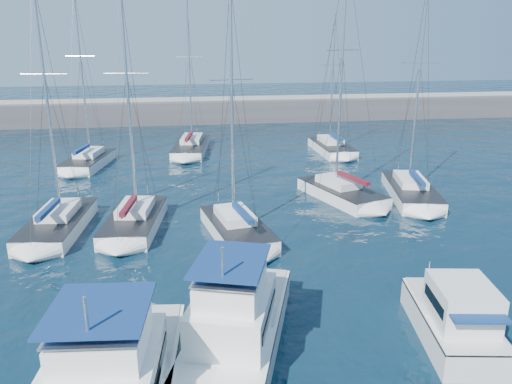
{
  "coord_description": "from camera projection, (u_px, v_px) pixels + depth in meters",
  "views": [
    {
      "loc": [
        -2.09,
        -20.14,
        11.87
      ],
      "look_at": [
        2.05,
        7.74,
        3.0
      ],
      "focal_mm": 35.0,
      "sensor_mm": 36.0,
      "label": 1
    }
  ],
  "objects": [
    {
      "name": "sailboat_mid_d",
      "position": [
        341.0,
        192.0,
        37.73
      ],
      "size": [
        5.47,
        8.25,
        17.53
      ],
      "rotation": [
        0.0,
        0.0,
        0.33
      ],
      "color": "silver",
      "rests_on": "ground"
    },
    {
      "name": "sailboat_mid_b",
      "position": [
        135.0,
        220.0,
        32.0
      ],
      "size": [
        4.04,
        7.87,
        15.53
      ],
      "rotation": [
        0.0,
        0.0,
        -0.13
      ],
      "color": "silver",
      "rests_on": "ground"
    },
    {
      "name": "motor_yacht_stbd_outer",
      "position": [
        454.0,
        320.0,
        20.01
      ],
      "size": [
        3.51,
        6.14,
        3.2
      ],
      "rotation": [
        0.0,
        0.0,
        -0.16
      ],
      "color": "silver",
      "rests_on": "ground"
    },
    {
      "name": "sailboat_mid_e",
      "position": [
        411.0,
        190.0,
        38.13
      ],
      "size": [
        4.9,
        9.18,
        16.04
      ],
      "rotation": [
        0.0,
        0.0,
        -0.22
      ],
      "color": "white",
      "rests_on": "ground"
    },
    {
      "name": "motor_yacht_stbd_inner",
      "position": [
        236.0,
        324.0,
        19.38
      ],
      "size": [
        5.81,
        9.4,
        4.69
      ],
      "rotation": [
        0.0,
        0.0,
        -0.31
      ],
      "color": "white",
      "rests_on": "ground"
    },
    {
      "name": "motor_yacht_port_inner",
      "position": [
        114.0,
        380.0,
        16.25
      ],
      "size": [
        4.65,
        8.69,
        4.69
      ],
      "rotation": [
        0.0,
        0.0,
        -0.1
      ],
      "color": "white",
      "rests_on": "ground"
    },
    {
      "name": "sailboat_back_c",
      "position": [
        332.0,
        147.0,
        52.83
      ],
      "size": [
        3.26,
        7.99,
        14.36
      ],
      "rotation": [
        0.0,
        0.0,
        0.02
      ],
      "color": "white",
      "rests_on": "ground"
    },
    {
      "name": "sailboat_back_b",
      "position": [
        191.0,
        146.0,
        53.34
      ],
      "size": [
        4.5,
        10.17,
        15.61
      ],
      "rotation": [
        0.0,
        0.0,
        -0.14
      ],
      "color": "silver",
      "rests_on": "ground"
    },
    {
      "name": "breakwater",
      "position": [
        197.0,
        114.0,
        71.61
      ],
      "size": [
        160.0,
        6.0,
        4.45
      ],
      "color": "#424244",
      "rests_on": "ground"
    },
    {
      "name": "sailboat_mid_c",
      "position": [
        237.0,
        228.0,
        30.66
      ],
      "size": [
        4.27,
        7.74,
        15.13
      ],
      "rotation": [
        0.0,
        0.0,
        0.19
      ],
      "color": "white",
      "rests_on": "ground"
    },
    {
      "name": "sailboat_mid_a",
      "position": [
        58.0,
        223.0,
        31.47
      ],
      "size": [
        3.76,
        8.17,
        15.53
      ],
      "rotation": [
        0.0,
        0.0,
        -0.09
      ],
      "color": "silver",
      "rests_on": "ground"
    },
    {
      "name": "ground",
      "position": [
        237.0,
        306.0,
        22.86
      ],
      "size": [
        220.0,
        220.0,
        0.0
      ],
      "primitive_type": "plane",
      "color": "black",
      "rests_on": "ground"
    },
    {
      "name": "sailboat_back_a",
      "position": [
        88.0,
        161.0,
        47.1
      ],
      "size": [
        4.41,
        8.02,
        16.2
      ],
      "rotation": [
        0.0,
        0.0,
        -0.19
      ],
      "color": "white",
      "rests_on": "ground"
    }
  ]
}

